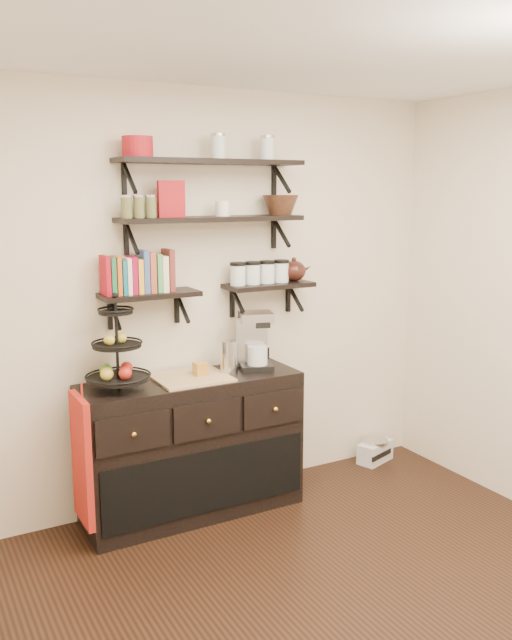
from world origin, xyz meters
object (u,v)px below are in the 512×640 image
object	(u,v)px
sideboard	(192,446)
coffee_maker	(254,341)
fruit_stand	(118,358)
radio	(375,451)

from	to	relation	value
sideboard	coffee_maker	world-z (taller)	coffee_maker
sideboard	fruit_stand	bearing A→B (deg)	179.47
coffee_maker	radio	distance (m)	1.48
sideboard	coffee_maker	bearing A→B (deg)	3.21
coffee_maker	radio	bearing A→B (deg)	21.67
fruit_stand	coffee_maker	world-z (taller)	fruit_stand
fruit_stand	coffee_maker	bearing A→B (deg)	1.35
fruit_stand	coffee_maker	size ratio (longest dim) A/B	1.44
fruit_stand	radio	distance (m)	2.26
radio	coffee_maker	bearing A→B (deg)	164.51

